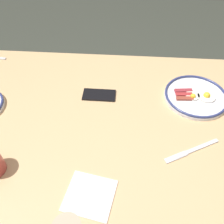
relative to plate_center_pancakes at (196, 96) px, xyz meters
The scene contains 6 objects.
ground_plane 0.85m from the plate_center_pancakes, 20.61° to the left, with size 6.00×6.00×0.00m, color #353930.
dining_table 0.44m from the plate_center_pancakes, 20.61° to the left, with size 1.45×0.91×0.73m.
plate_center_pancakes is the anchor object (origin of this frame).
cell_phone 0.42m from the plate_center_pancakes, ahead, with size 0.14×0.07×0.01m, color black.
paper_napkin 0.62m from the plate_center_pancakes, 49.72° to the left, with size 0.15×0.14×0.00m, color white.
butter_knife 0.29m from the plate_center_pancakes, 78.88° to the left, with size 0.21×0.12×0.01m.
Camera 1 is at (-0.09, 0.66, 1.48)m, focal length 39.54 mm.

